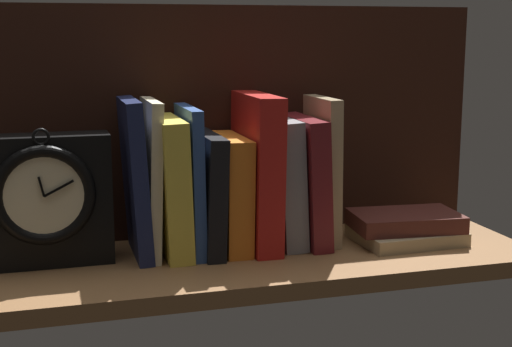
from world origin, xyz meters
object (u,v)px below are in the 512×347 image
at_px(book_orange_pandolfini, 230,192).
at_px(framed_clock, 44,199).
at_px(book_maroon_dawkins, 305,180).
at_px(book_tan_shortstories, 322,170).
at_px(book_red_requiem, 257,171).
at_px(book_gray_chess, 282,182).
at_px(book_navy_bierce, 135,178).
at_px(book_stack_side, 405,227).
at_px(book_cream_twain, 150,178).
at_px(book_black_skeptic, 207,192).
at_px(book_yellow_seinlanguage, 171,186).
at_px(book_blue_modern, 190,180).

xyz_separation_m(book_orange_pandolfini, framed_clock, (-0.28, -0.01, 0.01)).
distance_m(book_maroon_dawkins, framed_clock, 0.40).
bearing_deg(framed_clock, book_tan_shortstories, 1.60).
relative_size(book_red_requiem, book_gray_chess, 1.20).
xyz_separation_m(book_navy_bierce, book_stack_side, (0.42, -0.05, -0.09)).
distance_m(book_cream_twain, book_maroon_dawkins, 0.24).
distance_m(book_tan_shortstories, framed_clock, 0.43).
bearing_deg(book_stack_side, book_black_skeptic, 171.70).
relative_size(book_cream_twain, book_yellow_seinlanguage, 1.13).
bearing_deg(book_cream_twain, book_tan_shortstories, 0.00).
xyz_separation_m(book_cream_twain, book_blue_modern, (0.06, 0.00, -0.01)).
bearing_deg(book_blue_modern, book_cream_twain, 180.00).
height_order(book_blue_modern, book_red_requiem, book_red_requiem).
bearing_deg(book_blue_modern, book_tan_shortstories, 0.00).
distance_m(book_orange_pandolfini, book_gray_chess, 0.09).
relative_size(book_cream_twain, book_stack_side, 1.32).
xyz_separation_m(book_black_skeptic, book_tan_shortstories, (0.19, -0.00, 0.02)).
xyz_separation_m(book_navy_bierce, book_tan_shortstories, (0.30, 0.00, -0.00)).
bearing_deg(book_red_requiem, book_orange_pandolfini, 180.00).
height_order(book_blue_modern, book_black_skeptic, book_blue_modern).
xyz_separation_m(book_cream_twain, book_stack_side, (0.40, -0.05, -0.09)).
height_order(book_blue_modern, book_tan_shortstories, book_tan_shortstories).
height_order(book_cream_twain, book_red_requiem, book_red_requiem).
relative_size(book_cream_twain, book_gray_chess, 1.17).
bearing_deg(book_orange_pandolfini, book_stack_side, -9.37).
distance_m(book_gray_chess, book_maroon_dawkins, 0.04).
bearing_deg(book_yellow_seinlanguage, book_maroon_dawkins, 0.00).
xyz_separation_m(book_orange_pandolfini, book_tan_shortstories, (0.15, 0.00, 0.03)).
distance_m(book_cream_twain, book_yellow_seinlanguage, 0.03).
distance_m(book_navy_bierce, book_stack_side, 0.44).
distance_m(book_cream_twain, book_black_skeptic, 0.09).
height_order(book_yellow_seinlanguage, book_orange_pandolfini, book_yellow_seinlanguage).
bearing_deg(framed_clock, book_stack_side, -3.51).
distance_m(book_cream_twain, framed_clock, 0.15).
height_order(book_black_skeptic, book_orange_pandolfini, book_black_skeptic).
bearing_deg(book_yellow_seinlanguage, framed_clock, -176.27).
xyz_separation_m(book_cream_twain, book_orange_pandolfini, (0.12, 0.00, -0.03)).
bearing_deg(book_orange_pandolfini, book_red_requiem, 0.00).
bearing_deg(book_tan_shortstories, book_orange_pandolfini, 180.00).
height_order(book_orange_pandolfini, book_red_requiem, book_red_requiem).
relative_size(book_maroon_dawkins, book_stack_side, 1.13).
height_order(book_blue_modern, book_stack_side, book_blue_modern).
relative_size(book_yellow_seinlanguage, book_orange_pandolfini, 1.17).
xyz_separation_m(book_navy_bierce, book_blue_modern, (0.08, 0.00, -0.01)).
bearing_deg(book_gray_chess, book_navy_bierce, 180.00).
distance_m(book_red_requiem, book_stack_side, 0.26).
relative_size(book_orange_pandolfini, framed_clock, 0.87).
height_order(book_cream_twain, book_tan_shortstories, book_cream_twain).
relative_size(book_navy_bierce, book_red_requiem, 0.99).
relative_size(book_navy_bierce, book_maroon_dawkins, 1.17).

